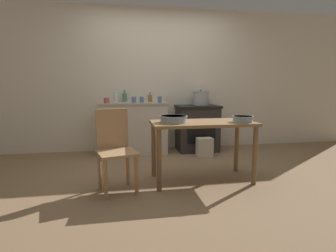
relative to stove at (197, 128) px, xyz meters
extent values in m
plane|color=#896B4C|center=(-0.67, -1.29, -0.41)|extent=(14.00, 14.00, 0.00)
cube|color=beige|center=(-0.67, 0.30, 0.86)|extent=(8.00, 0.07, 2.55)
cube|color=beige|center=(-1.14, 0.01, 0.02)|extent=(1.11, 0.52, 0.86)
cube|color=#A9A08F|center=(-1.14, 0.01, 0.46)|extent=(1.14, 0.55, 0.03)
cube|color=#2D2B28|center=(0.00, 0.00, -0.02)|extent=(0.71, 0.52, 0.78)
cube|color=black|center=(0.00, 0.00, 0.39)|extent=(0.75, 0.56, 0.04)
cube|color=black|center=(0.00, -0.27, -0.07)|extent=(0.50, 0.01, 0.33)
cube|color=olive|center=(-0.38, -1.51, 0.30)|extent=(1.23, 0.60, 0.03)
cylinder|color=brown|center=(-0.95, -1.76, -0.06)|extent=(0.06, 0.06, 0.70)
cylinder|color=brown|center=(0.19, -1.76, -0.06)|extent=(0.06, 0.06, 0.70)
cylinder|color=brown|center=(-0.95, -1.26, -0.06)|extent=(0.06, 0.06, 0.70)
cylinder|color=brown|center=(0.19, -1.26, -0.06)|extent=(0.06, 0.06, 0.70)
cube|color=#A87F56|center=(-1.40, -1.70, 0.03)|extent=(0.49, 0.49, 0.03)
cube|color=#A87F56|center=(-1.45, -1.52, 0.27)|extent=(0.36, 0.12, 0.45)
cylinder|color=#A87F56|center=(-1.52, -1.90, -0.20)|extent=(0.04, 0.04, 0.42)
cylinder|color=#A87F56|center=(-1.20, -1.81, -0.20)|extent=(0.04, 0.04, 0.42)
cylinder|color=#A87F56|center=(-1.60, -1.58, -0.20)|extent=(0.04, 0.04, 0.42)
cylinder|color=#A87F56|center=(-1.28, -1.49, -0.20)|extent=(0.04, 0.04, 0.42)
cube|color=beige|center=(0.00, -0.46, -0.26)|extent=(0.26, 0.18, 0.31)
cylinder|color=#A8A8AD|center=(0.08, 0.06, 0.52)|extent=(0.28, 0.28, 0.23)
cylinder|color=#A8A8AD|center=(0.08, 0.06, 0.65)|extent=(0.29, 0.29, 0.02)
sphere|color=black|center=(0.08, 0.06, 0.67)|extent=(0.02, 0.02, 0.02)
cylinder|color=#93A8B2|center=(-0.74, -1.54, 0.36)|extent=(0.31, 0.31, 0.08)
cylinder|color=#8597A0|center=(-0.74, -1.54, 0.40)|extent=(0.33, 0.33, 0.01)
cylinder|color=#93A8B2|center=(0.07, -1.64, 0.36)|extent=(0.23, 0.23, 0.07)
cylinder|color=#8597A0|center=(0.07, -1.64, 0.39)|extent=(0.25, 0.25, 0.01)
cylinder|color=olive|center=(-0.84, 0.09, 0.53)|extent=(0.08, 0.08, 0.12)
cylinder|color=olive|center=(-0.84, 0.09, 0.62)|extent=(0.03, 0.03, 0.05)
cylinder|color=#517F5B|center=(-1.28, 0.20, 0.55)|extent=(0.08, 0.08, 0.15)
cylinder|color=#517F5B|center=(-1.28, 0.20, 0.66)|extent=(0.03, 0.03, 0.06)
cylinder|color=silver|center=(-1.44, 0.03, 0.56)|extent=(0.07, 0.07, 0.17)
cylinder|color=silver|center=(-1.44, 0.03, 0.68)|extent=(0.03, 0.03, 0.07)
cylinder|color=#4C6B99|center=(-1.00, -0.03, 0.52)|extent=(0.07, 0.07, 0.10)
cylinder|color=#4C6B99|center=(-1.13, -0.06, 0.52)|extent=(0.08, 0.08, 0.10)
cylinder|color=#B74C42|center=(-1.58, -0.17, 0.52)|extent=(0.09, 0.09, 0.09)
cylinder|color=#4C6B99|center=(-0.70, -0.11, 0.52)|extent=(0.07, 0.07, 0.10)
camera|label=1|loc=(-1.33, -4.52, 0.74)|focal=28.00mm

